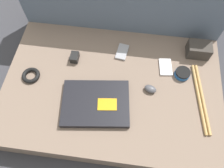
{
  "coord_description": "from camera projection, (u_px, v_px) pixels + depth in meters",
  "views": [
    {
      "loc": [
        0.07,
        -0.5,
        1.12
      ],
      "look_at": [
        0.0,
        0.0,
        0.16
      ],
      "focal_mm": 35.0,
      "sensor_mm": 36.0,
      "label": 1
    }
  ],
  "objects": [
    {
      "name": "drumstick_pair",
      "position": [
        201.0,
        98.0,
        1.06
      ],
      "size": [
        0.08,
        0.37,
        0.01
      ],
      "rotation": [
        0.0,
        0.0,
        0.13
      ],
      "color": "tan",
      "rests_on": "couch_seat"
    },
    {
      "name": "camera_pouch",
      "position": [
        199.0,
        50.0,
        1.16
      ],
      "size": [
        0.12,
        0.08,
        0.08
      ],
      "color": "#38332D",
      "rests_on": "couch_seat"
    },
    {
      "name": "couch_seat",
      "position": [
        112.0,
        92.0,
        1.16
      ],
      "size": [
        1.1,
        0.73,
        0.14
      ],
      "color": "#7A6656",
      "rests_on": "ground_plane"
    },
    {
      "name": "charger_brick",
      "position": [
        75.0,
        57.0,
        1.16
      ],
      "size": [
        0.04,
        0.06,
        0.04
      ],
      "color": "black",
      "rests_on": "couch_seat"
    },
    {
      "name": "laptop",
      "position": [
        96.0,
        103.0,
        1.04
      ],
      "size": [
        0.35,
        0.27,
        0.03
      ],
      "rotation": [
        0.0,
        0.0,
        0.12
      ],
      "color": "black",
      "rests_on": "couch_seat"
    },
    {
      "name": "phone_black",
      "position": [
        165.0,
        67.0,
        1.15
      ],
      "size": [
        0.07,
        0.11,
        0.01
      ],
      "rotation": [
        0.0,
        0.0,
        0.11
      ],
      "color": "silver",
      "rests_on": "couch_seat"
    },
    {
      "name": "cable_coil",
      "position": [
        31.0,
        76.0,
        1.12
      ],
      "size": [
        0.09,
        0.09,
        0.02
      ],
      "color": "black",
      "rests_on": "couch_seat"
    },
    {
      "name": "computer_mouse",
      "position": [
        150.0,
        89.0,
        1.08
      ],
      "size": [
        0.07,
        0.06,
        0.03
      ],
      "rotation": [
        0.0,
        0.0,
        -0.33
      ],
      "color": "#4C4C51",
      "rests_on": "couch_seat"
    },
    {
      "name": "phone_silver",
      "position": [
        122.0,
        52.0,
        1.19
      ],
      "size": [
        0.07,
        0.11,
        0.01
      ],
      "rotation": [
        0.0,
        0.0,
        -0.14
      ],
      "color": "#99999E",
      "rests_on": "couch_seat"
    },
    {
      "name": "couch_backrest",
      "position": [
        123.0,
        6.0,
        1.23
      ],
      "size": [
        1.1,
        0.2,
        0.47
      ],
      "color": "slate",
      "rests_on": "ground_plane"
    },
    {
      "name": "speaker_puck",
      "position": [
        182.0,
        73.0,
        1.12
      ],
      "size": [
        0.08,
        0.08,
        0.03
      ],
      "color": "#1E569E",
      "rests_on": "couch_seat"
    },
    {
      "name": "ground_plane",
      "position": [
        112.0,
        97.0,
        1.23
      ],
      "size": [
        8.0,
        8.0,
        0.0
      ],
      "primitive_type": "plane",
      "color": "#38383D"
    }
  ]
}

